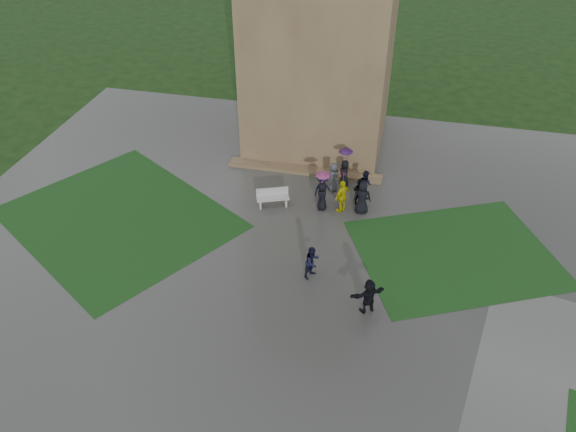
# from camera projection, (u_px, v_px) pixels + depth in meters

# --- Properties ---
(ground) EXTENTS (120.00, 120.00, 0.00)m
(ground) POSITION_uv_depth(u_px,v_px,m) (255.00, 298.00, 24.42)
(ground) COLOR black
(plaza) EXTENTS (34.00, 34.00, 0.02)m
(plaza) POSITION_uv_depth(u_px,v_px,m) (267.00, 268.00, 25.98)
(plaza) COLOR #363634
(plaza) RESTS_ON ground
(lawn_inset_left) EXTENTS (14.10, 13.46, 0.01)m
(lawn_inset_left) POSITION_uv_depth(u_px,v_px,m) (118.00, 218.00, 29.08)
(lawn_inset_left) COLOR #123512
(lawn_inset_left) RESTS_ON plaza
(lawn_inset_right) EXTENTS (11.12, 10.15, 0.01)m
(lawn_inset_right) POSITION_uv_depth(u_px,v_px,m) (455.00, 254.00, 26.79)
(lawn_inset_right) COLOR #123512
(lawn_inset_right) RESTS_ON plaza
(tower_plinth) EXTENTS (9.00, 0.80, 0.22)m
(tower_plinth) POSITION_uv_depth(u_px,v_px,m) (305.00, 170.00, 32.65)
(tower_plinth) COLOR brown
(tower_plinth) RESTS_ON plaza
(bench) EXTENTS (1.79, 1.12, 0.99)m
(bench) POSITION_uv_depth(u_px,v_px,m) (273.00, 197.00, 29.72)
(bench) COLOR #B5B4B0
(bench) RESTS_ON plaza
(visitor_cluster) EXTENTS (3.25, 3.54, 2.60)m
(visitor_cluster) POSITION_uv_depth(u_px,v_px,m) (345.00, 185.00, 29.48)
(visitor_cluster) COLOR black
(visitor_cluster) RESTS_ON plaza
(pedestrian_mid) EXTENTS (0.79, 0.91, 1.63)m
(pedestrian_mid) POSITION_uv_depth(u_px,v_px,m) (312.00, 262.00, 25.08)
(pedestrian_mid) COLOR black
(pedestrian_mid) RESTS_ON plaza
(pedestrian_near) EXTENTS (1.62, 1.31, 1.68)m
(pedestrian_near) POSITION_uv_depth(u_px,v_px,m) (369.00, 296.00, 23.32)
(pedestrian_near) COLOR black
(pedestrian_near) RESTS_ON plaza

